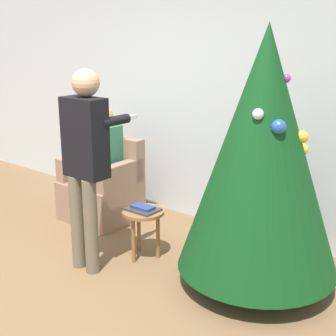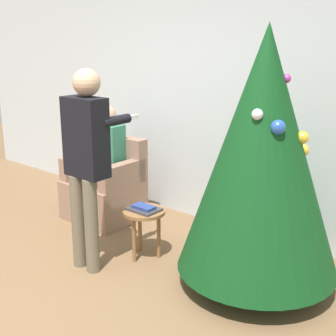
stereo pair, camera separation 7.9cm
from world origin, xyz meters
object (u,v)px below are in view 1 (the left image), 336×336
object	(u,v)px
person_seated	(100,159)
person_standing	(86,154)
side_stool	(143,218)
christmas_tree	(262,152)
armchair	(103,189)

from	to	relation	value
person_seated	person_standing	size ratio (longest dim) A/B	0.72
side_stool	person_standing	bearing A→B (deg)	-119.54
person_standing	side_stool	world-z (taller)	person_standing
christmas_tree	person_standing	xyz separation A→B (m)	(-1.29, -0.65, -0.09)
christmas_tree	person_standing	bearing A→B (deg)	-153.22
armchair	person_seated	distance (m)	0.36
armchair	side_stool	xyz separation A→B (m)	(0.99, -0.45, 0.05)
armchair	person_standing	distance (m)	1.35
person_seated	side_stool	xyz separation A→B (m)	(0.99, -0.43, -0.30)
person_seated	person_standing	world-z (taller)	person_standing
christmas_tree	person_seated	world-z (taller)	christmas_tree
person_seated	armchair	bearing A→B (deg)	90.00
armchair	side_stool	world-z (taller)	armchair
armchair	person_standing	bearing A→B (deg)	-49.81
armchair	christmas_tree	bearing A→B (deg)	-6.47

